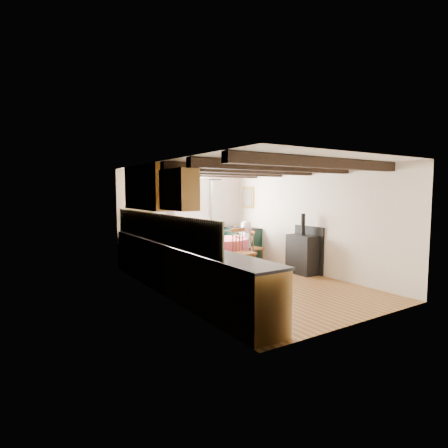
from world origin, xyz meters
TOP-DOWN VIEW (x-y plane):
  - floor at (0.00, 0.00)m, footprint 3.60×5.50m
  - ceiling at (0.00, 0.00)m, footprint 3.60×5.50m
  - wall_back at (0.00, 2.75)m, footprint 3.60×0.00m
  - wall_front at (0.00, -2.75)m, footprint 3.60×0.00m
  - wall_left at (-1.80, 0.00)m, footprint 0.00×5.50m
  - wall_right at (1.80, 0.00)m, footprint 0.00×5.50m
  - beam_a at (0.00, -2.00)m, footprint 3.60×0.16m
  - beam_b at (0.00, -1.00)m, footprint 3.60×0.16m
  - beam_c at (0.00, 0.00)m, footprint 3.60×0.16m
  - beam_d at (0.00, 1.00)m, footprint 3.60×0.16m
  - beam_e at (0.00, 2.00)m, footprint 3.60×0.16m
  - splash_left at (-1.78, 0.30)m, footprint 0.02×4.50m
  - splash_back at (-1.00, 2.73)m, footprint 1.40×0.02m
  - base_cabinet_left at (-1.50, 0.00)m, footprint 0.60×5.30m
  - base_cabinet_back at (-1.05, 2.45)m, footprint 1.30×0.60m
  - worktop_left at (-1.48, 0.00)m, footprint 0.64×5.30m
  - worktop_back at (-1.05, 2.43)m, footprint 1.30×0.64m
  - wall_cabinet_glass at (-1.63, 1.20)m, footprint 0.34×1.80m
  - wall_cabinet_solid at (-1.63, -0.30)m, footprint 0.34×0.90m
  - window_frame at (0.10, 2.73)m, footprint 1.34×0.03m
  - window_pane at (0.10, 2.74)m, footprint 1.20×0.01m
  - curtain_left at (-0.75, 2.65)m, footprint 0.35×0.10m
  - curtain_right at (0.95, 2.65)m, footprint 0.35×0.10m
  - curtain_rod at (0.10, 2.65)m, footprint 2.00×0.03m
  - wall_picture at (1.77, 2.30)m, footprint 0.04×0.50m
  - wall_plate at (1.05, 2.72)m, footprint 0.30×0.02m
  - rug at (0.43, 1.48)m, footprint 1.65×1.29m
  - dining_table at (0.43, 1.48)m, footprint 1.20×1.20m
  - chair_near at (0.39, 0.59)m, footprint 0.53×0.55m
  - chair_left at (-0.36, 1.46)m, footprint 0.50×0.49m
  - chair_right at (1.32, 1.42)m, footprint 0.43×0.41m
  - aga_range at (1.47, 2.14)m, footprint 0.63×0.97m
  - cast_iron_stove at (1.58, -0.05)m, footprint 0.41×0.69m
  - child_far at (0.52, 2.24)m, footprint 0.40×0.27m
  - child_right at (1.14, 1.51)m, footprint 0.52×0.63m
  - bowl_a at (0.81, 1.44)m, footprint 0.28×0.28m
  - bowl_b at (0.35, 1.78)m, footprint 0.23×0.23m
  - cup at (0.50, 1.77)m, footprint 0.13×0.13m
  - canister_tall at (-1.21, 2.48)m, footprint 0.13×0.13m
  - canister_wide at (-1.09, 2.49)m, footprint 0.18×0.18m

SIDE VIEW (x-z plane):
  - floor at x=0.00m, z-range 0.00..0.00m
  - rug at x=0.43m, z-range 0.00..0.01m
  - dining_table at x=0.43m, z-range 0.00..0.73m
  - base_cabinet_left at x=-1.50m, z-range 0.00..0.88m
  - base_cabinet_back at x=-1.05m, z-range 0.00..0.88m
  - chair_right at x=1.32m, z-range 0.00..0.89m
  - aga_range at x=1.47m, z-range 0.00..0.90m
  - chair_left at x=-0.36m, z-range 0.00..0.91m
  - chair_near at x=0.39m, z-range 0.00..1.05m
  - child_far at x=0.52m, z-range 0.00..1.09m
  - child_right at x=1.14m, z-range 0.00..1.12m
  - cast_iron_stove at x=1.58m, z-range 0.00..1.38m
  - bowl_a at x=0.81m, z-range 0.73..0.78m
  - bowl_b at x=0.35m, z-range 0.73..0.79m
  - cup at x=0.50m, z-range 0.73..0.83m
  - worktop_left at x=-1.48m, z-range 0.88..0.92m
  - worktop_back at x=-1.05m, z-range 0.88..0.92m
  - canister_wide at x=-1.09m, z-range 0.92..1.12m
  - canister_tall at x=-1.21m, z-range 0.92..1.14m
  - curtain_left at x=-0.75m, z-range 0.05..2.15m
  - curtain_right at x=0.95m, z-range 0.05..2.15m
  - wall_back at x=0.00m, z-range 0.00..2.40m
  - wall_front at x=0.00m, z-range 0.00..2.40m
  - wall_left at x=-1.80m, z-range 0.00..2.40m
  - wall_right at x=1.80m, z-range 0.00..2.40m
  - splash_left at x=-1.78m, z-range 0.92..1.48m
  - splash_back at x=-1.00m, z-range 0.92..1.48m
  - window_frame at x=0.10m, z-range 0.83..2.37m
  - window_pane at x=0.10m, z-range 0.90..2.30m
  - wall_picture at x=1.77m, z-range 1.40..2.00m
  - wall_plate at x=1.05m, z-range 1.55..1.85m
  - wall_cabinet_solid at x=-1.63m, z-range 1.55..2.25m
  - wall_cabinet_glass at x=-1.63m, z-range 1.50..2.40m
  - curtain_rod at x=0.10m, z-range 2.19..2.22m
  - beam_a at x=0.00m, z-range 2.23..2.39m
  - beam_b at x=0.00m, z-range 2.23..2.39m
  - beam_c at x=0.00m, z-range 2.23..2.39m
  - beam_d at x=0.00m, z-range 2.23..2.39m
  - beam_e at x=0.00m, z-range 2.23..2.39m
  - ceiling at x=0.00m, z-range 2.40..2.40m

